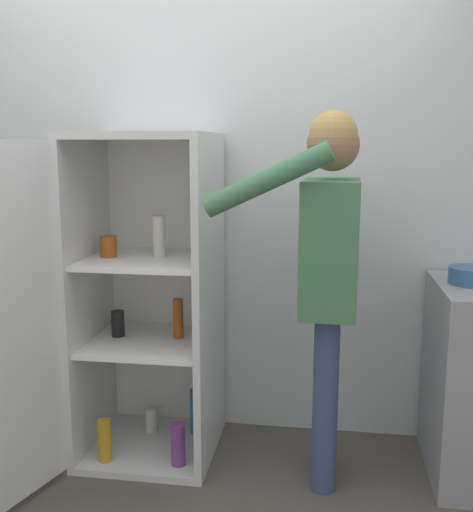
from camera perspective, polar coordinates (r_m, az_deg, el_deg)
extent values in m
cube|color=silver|center=(3.27, -3.43, 5.41)|extent=(7.00, 0.06, 2.55)
cube|color=silver|center=(3.32, -7.98, -17.35)|extent=(0.66, 0.65, 0.04)
cube|color=silver|center=(2.94, -8.76, 11.18)|extent=(0.66, 0.65, 0.04)
cube|color=white|center=(3.32, -6.81, -2.68)|extent=(0.66, 0.03, 1.55)
cube|color=silver|center=(3.14, -13.82, -3.68)|extent=(0.03, 0.65, 1.55)
cube|color=silver|center=(2.96, -2.54, -4.23)|extent=(0.04, 0.65, 1.55)
cube|color=white|center=(3.10, -8.24, -8.04)|extent=(0.59, 0.58, 0.02)
cube|color=white|center=(2.99, -8.45, -0.35)|extent=(0.59, 0.58, 0.02)
cylinder|color=#9E4C19|center=(3.07, -5.57, -5.93)|extent=(0.05, 0.05, 0.20)
cylinder|color=#9E4C19|center=(3.03, -12.09, 0.90)|extent=(0.08, 0.08, 0.11)
cylinder|color=beige|center=(3.00, -7.39, 1.89)|extent=(0.07, 0.07, 0.20)
cylinder|color=#B78C1E|center=(3.13, -12.44, -16.78)|extent=(0.07, 0.07, 0.21)
cylinder|color=black|center=(3.15, -11.22, -6.33)|extent=(0.07, 0.07, 0.13)
cylinder|color=teal|center=(3.33, -3.70, -14.51)|extent=(0.08, 0.08, 0.24)
cylinder|color=#723884|center=(3.04, -5.51, -17.43)|extent=(0.07, 0.07, 0.21)
cylinder|color=beige|center=(3.40, -8.13, -15.11)|extent=(0.07, 0.07, 0.13)
cylinder|color=#384770|center=(2.80, 8.42, -13.82)|extent=(0.11, 0.11, 0.83)
cylinder|color=#384770|center=(2.96, 8.58, -12.43)|extent=(0.11, 0.11, 0.83)
cube|color=#3F724C|center=(2.68, 8.91, 0.93)|extent=(0.26, 0.45, 0.59)
sphere|color=#8C6647|center=(2.64, 9.18, 10.43)|extent=(0.23, 0.23, 0.23)
sphere|color=#AD894C|center=(2.64, 9.21, 11.29)|extent=(0.21, 0.21, 0.21)
cylinder|color=#3F724C|center=(2.43, 2.96, 7.25)|extent=(0.54, 0.11, 0.31)
cylinder|color=#3F724C|center=(2.93, 9.07, 1.13)|extent=(0.09, 0.09, 0.55)
cylinder|color=#335B8E|center=(2.97, 21.47, -1.75)|extent=(0.21, 0.21, 0.08)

